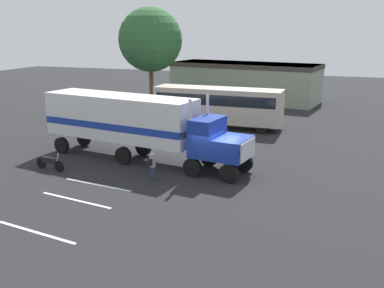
{
  "coord_description": "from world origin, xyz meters",
  "views": [
    {
      "loc": [
        6.61,
        -22.81,
        8.26
      ],
      "look_at": [
        -1.64,
        0.75,
        1.6
      ],
      "focal_mm": 40.4,
      "sensor_mm": 36.0,
      "label": 1
    }
  ],
  "objects": [
    {
      "name": "ground_plane",
      "position": [
        0.0,
        0.0,
        0.0
      ],
      "size": [
        120.0,
        120.0,
        0.0
      ],
      "primitive_type": "plane",
      "color": "#232326"
    },
    {
      "name": "lane_stripe_near",
      "position": [
        -5.63,
        -3.5,
        0.01
      ],
      "size": [
        4.38,
        0.74,
        0.01
      ],
      "primitive_type": "cube",
      "rotation": [
        0.0,
        0.0,
        -0.13
      ],
      "color": "silver",
      "rests_on": "ground_plane"
    },
    {
      "name": "lane_stripe_mid",
      "position": [
        -5.5,
        -5.79,
        0.01
      ],
      "size": [
        4.38,
        0.81,
        0.01
      ],
      "primitive_type": "cube",
      "rotation": [
        0.0,
        0.0,
        -0.15
      ],
      "color": "silver",
      "rests_on": "ground_plane"
    },
    {
      "name": "lane_stripe_far",
      "position": [
        -5.06,
        -9.36,
        0.01
      ],
      "size": [
        4.38,
        0.8,
        0.01
      ],
      "primitive_type": "cube",
      "rotation": [
        0.0,
        0.0,
        -0.15
      ],
      "color": "silver",
      "rests_on": "ground_plane"
    },
    {
      "name": "semi_truck",
      "position": [
        -5.8,
        1.43,
        2.52
      ],
      "size": [
        14.38,
        4.81,
        4.5
      ],
      "color": "#193399",
      "rests_on": "ground_plane"
    },
    {
      "name": "person_bystander",
      "position": [
        -3.06,
        -1.89,
        0.89
      ],
      "size": [
        0.41,
        0.48,
        1.63
      ],
      "color": "#2D3347",
      "rests_on": "ground_plane"
    },
    {
      "name": "parked_bus",
      "position": [
        -3.43,
        12.6,
        2.07
      ],
      "size": [
        11.03,
        2.7,
        3.4
      ],
      "color": "#BFB29E",
      "rests_on": "ground_plane"
    },
    {
      "name": "parked_car",
      "position": [
        -14.3,
        8.68,
        0.81
      ],
      "size": [
        4.41,
        1.81,
        1.57
      ],
      "color": "#234C8C",
      "rests_on": "ground_plane"
    },
    {
      "name": "motorcycle",
      "position": [
        -9.7,
        -2.18,
        0.48
      ],
      "size": [
        2.11,
        0.38,
        1.12
      ],
      "color": "black",
      "rests_on": "ground_plane"
    },
    {
      "name": "tree_left",
      "position": [
        -12.22,
        18.23,
        7.2
      ],
      "size": [
        6.48,
        6.48,
        10.46
      ],
      "color": "brown",
      "rests_on": "ground_plane"
    },
    {
      "name": "building_backdrop",
      "position": [
        -4.46,
        27.73,
        2.41
      ],
      "size": [
        17.95,
        8.77,
        4.41
      ],
      "color": "gray",
      "rests_on": "ground_plane"
    }
  ]
}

